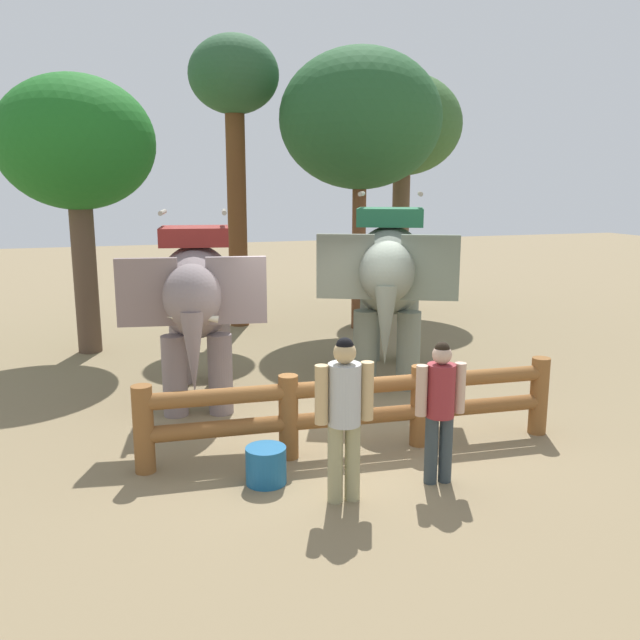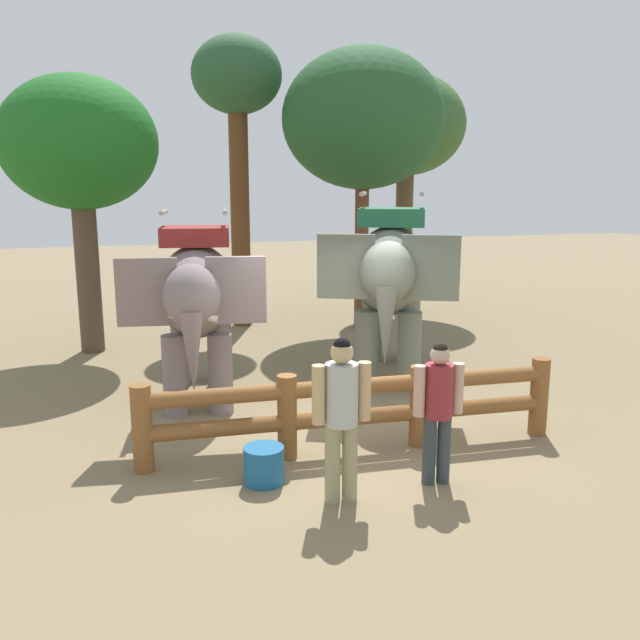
# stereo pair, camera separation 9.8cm
# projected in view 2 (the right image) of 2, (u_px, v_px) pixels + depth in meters

# --- Properties ---
(ground_plane) EXTENTS (60.00, 60.00, 0.00)m
(ground_plane) POSITION_uv_depth(u_px,v_px,m) (347.00, 443.00, 8.64)
(ground_plane) COLOR #806E4E
(log_fence) EXTENTS (5.36, 0.57, 1.05)m
(log_fence) POSITION_uv_depth(u_px,v_px,m) (355.00, 405.00, 8.26)
(log_fence) COLOR brown
(log_fence) RESTS_ON ground
(elephant_near_left) EXTENTS (2.00, 3.47, 2.93)m
(elephant_near_left) POSITION_uv_depth(u_px,v_px,m) (197.00, 297.00, 9.98)
(elephant_near_left) COLOR gray
(elephant_near_left) RESTS_ON ground
(elephant_center) EXTENTS (2.84, 3.76, 3.18)m
(elephant_center) POSITION_uv_depth(u_px,v_px,m) (390.00, 275.00, 11.23)
(elephant_center) COLOR slate
(elephant_center) RESTS_ON ground
(tourist_woman_in_black) EXTENTS (0.63, 0.36, 1.78)m
(tourist_woman_in_black) POSITION_uv_depth(u_px,v_px,m) (342.00, 408.00, 6.87)
(tourist_woman_in_black) COLOR #969168
(tourist_woman_in_black) RESTS_ON ground
(tourist_man_in_blue) EXTENTS (0.58, 0.34, 1.63)m
(tourist_man_in_blue) POSITION_uv_depth(u_px,v_px,m) (438.00, 403.00, 7.31)
(tourist_man_in_blue) COLOR #2F3A3F
(tourist_man_in_blue) RESTS_ON ground
(tree_far_left) EXTENTS (2.02, 2.02, 6.54)m
(tree_far_left) POSITION_uv_depth(u_px,v_px,m) (237.00, 93.00, 14.80)
(tree_far_left) COLOR brown
(tree_far_left) RESTS_ON ground
(tree_back_center) EXTENTS (2.97, 2.97, 5.33)m
(tree_back_center) POSITION_uv_depth(u_px,v_px,m) (79.00, 147.00, 12.58)
(tree_back_center) COLOR brown
(tree_back_center) RESTS_ON ground
(tree_far_right) EXTENTS (3.02, 3.02, 6.08)m
(tree_far_right) POSITION_uv_depth(u_px,v_px,m) (406.00, 128.00, 17.00)
(tree_far_right) COLOR brown
(tree_far_right) RESTS_ON ground
(tree_deep_back) EXTENTS (3.59, 3.59, 6.23)m
(tree_deep_back) POSITION_uv_depth(u_px,v_px,m) (363.00, 120.00, 14.58)
(tree_deep_back) COLOR brown
(tree_deep_back) RESTS_ON ground
(feed_bucket) EXTENTS (0.46, 0.46, 0.42)m
(feed_bucket) POSITION_uv_depth(u_px,v_px,m) (264.00, 465.00, 7.46)
(feed_bucket) COLOR #19598C
(feed_bucket) RESTS_ON ground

